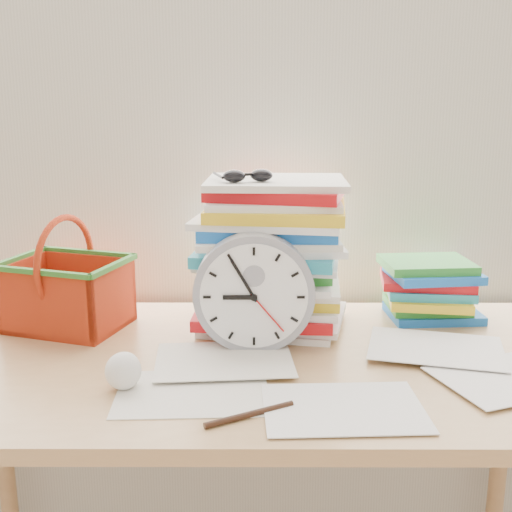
{
  "coord_description": "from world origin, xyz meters",
  "views": [
    {
      "loc": [
        0.02,
        0.4,
        1.26
      ],
      "look_at": [
        0.01,
        1.6,
        0.96
      ],
      "focal_mm": 45.0,
      "sensor_mm": 36.0,
      "label": 1
    }
  ],
  "objects_px": {
    "clock": "(254,293)",
    "basket": "(66,273)",
    "desk": "(250,391)",
    "paper_stack": "(270,255)",
    "book_stack": "(432,290)"
  },
  "relations": [
    {
      "from": "clock",
      "to": "basket",
      "type": "relative_size",
      "value": 0.97
    },
    {
      "from": "desk",
      "to": "clock",
      "type": "relative_size",
      "value": 5.7
    },
    {
      "from": "paper_stack",
      "to": "desk",
      "type": "bearing_deg",
      "value": -102.97
    },
    {
      "from": "book_stack",
      "to": "basket",
      "type": "relative_size",
      "value": 0.94
    },
    {
      "from": "clock",
      "to": "basket",
      "type": "bearing_deg",
      "value": 162.01
    },
    {
      "from": "paper_stack",
      "to": "basket",
      "type": "distance_m",
      "value": 0.46
    },
    {
      "from": "desk",
      "to": "basket",
      "type": "distance_m",
      "value": 0.49
    },
    {
      "from": "paper_stack",
      "to": "basket",
      "type": "height_order",
      "value": "paper_stack"
    },
    {
      "from": "clock",
      "to": "book_stack",
      "type": "bearing_deg",
      "value": 25.58
    },
    {
      "from": "desk",
      "to": "clock",
      "type": "distance_m",
      "value": 0.2
    },
    {
      "from": "paper_stack",
      "to": "clock",
      "type": "xyz_separation_m",
      "value": [
        -0.03,
        -0.14,
        -0.04
      ]
    },
    {
      "from": "clock",
      "to": "book_stack",
      "type": "height_order",
      "value": "clock"
    },
    {
      "from": "desk",
      "to": "book_stack",
      "type": "relative_size",
      "value": 5.9
    },
    {
      "from": "paper_stack",
      "to": "book_stack",
      "type": "bearing_deg",
      "value": 8.46
    },
    {
      "from": "desk",
      "to": "basket",
      "type": "height_order",
      "value": "basket"
    }
  ]
}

